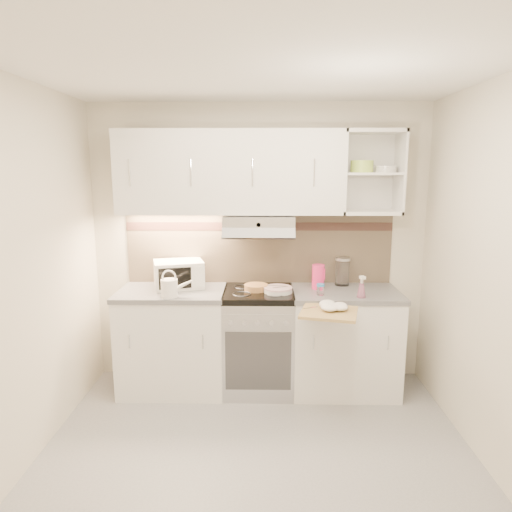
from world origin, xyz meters
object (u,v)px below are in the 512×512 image
(electric_range, at_px, (259,340))
(watering_can, at_px, (170,287))
(glass_jar, at_px, (342,271))
(cutting_board, at_px, (329,313))
(pink_pitcher, at_px, (318,277))
(microwave, at_px, (179,274))
(spray_bottle, at_px, (362,288))
(plate_stack, at_px, (278,290))

(electric_range, height_order, watering_can, watering_can)
(watering_can, distance_m, glass_jar, 1.53)
(glass_jar, bearing_deg, watering_can, -164.42)
(glass_jar, distance_m, cutting_board, 0.77)
(electric_range, distance_m, pink_pitcher, 0.76)
(microwave, height_order, glass_jar, glass_jar)
(watering_can, xyz_separation_m, spray_bottle, (1.56, 0.01, -0.01))
(microwave, relative_size, spray_bottle, 2.51)
(cutting_board, bearing_deg, watering_can, -179.86)
(electric_range, distance_m, glass_jar, 0.97)
(microwave, relative_size, cutting_board, 1.18)
(watering_can, height_order, pink_pitcher, watering_can)
(electric_range, distance_m, microwave, 0.91)
(pink_pitcher, xyz_separation_m, glass_jar, (0.23, 0.13, 0.02))
(electric_range, relative_size, cutting_board, 2.19)
(electric_range, xyz_separation_m, glass_jar, (0.75, 0.20, 0.58))
(plate_stack, distance_m, cutting_board, 0.59)
(microwave, distance_m, plate_stack, 0.89)
(electric_range, relative_size, plate_stack, 3.67)
(plate_stack, bearing_deg, electric_range, 161.26)
(watering_can, bearing_deg, cutting_board, -19.49)
(plate_stack, relative_size, pink_pitcher, 1.14)
(plate_stack, distance_m, spray_bottle, 0.69)
(electric_range, height_order, glass_jar, glass_jar)
(spray_bottle, bearing_deg, plate_stack, 152.16)
(electric_range, xyz_separation_m, spray_bottle, (0.84, -0.20, 0.52))
(pink_pitcher, xyz_separation_m, cutting_board, (0.01, -0.59, -0.14))
(glass_jar, bearing_deg, spray_bottle, -77.72)
(pink_pitcher, relative_size, spray_bottle, 1.11)
(microwave, bearing_deg, pink_pitcher, -17.60)
(microwave, relative_size, watering_can, 1.83)
(glass_jar, bearing_deg, microwave, -176.19)
(electric_range, height_order, spray_bottle, spray_bottle)
(microwave, distance_m, glass_jar, 1.46)
(glass_jar, relative_size, cutting_board, 0.61)
(electric_range, relative_size, spray_bottle, 4.65)
(watering_can, xyz_separation_m, cutting_board, (1.25, -0.31, -0.11))
(watering_can, distance_m, spray_bottle, 1.56)
(glass_jar, bearing_deg, cutting_board, -106.87)
(watering_can, relative_size, spray_bottle, 1.37)
(watering_can, bearing_deg, glass_jar, 10.04)
(microwave, distance_m, watering_can, 0.31)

